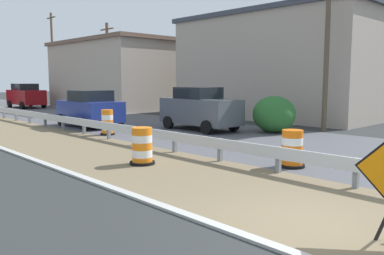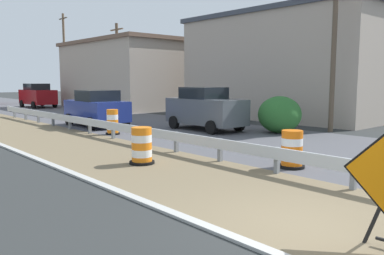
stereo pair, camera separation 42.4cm
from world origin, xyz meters
The scene contains 17 objects.
ground_plane centered at (0.00, 0.00, 0.00)m, with size 160.00×160.00×0.00m, color #2B2D2D.
median_dirt_strip centered at (0.88, 0.00, 0.00)m, with size 4.15×120.00×0.01m, color #706047.
curb_near_edge centered at (-1.30, 0.00, 0.00)m, with size 0.20×120.00×0.11m, color #ADADA8.
guardrail_median centered at (2.72, 0.61, 0.52)m, with size 0.18×47.96×0.71m.
traffic_barrel_nearest centered at (3.65, 2.83, 0.48)m, with size 0.74×0.74×1.06m.
traffic_barrel_close centered at (0.82, 6.08, 0.49)m, with size 0.74×0.74×1.09m.
traffic_barrel_mid centered at (3.42, 12.17, 0.52)m, with size 0.64×0.64×1.14m.
car_trailing_near_lane centered at (7.60, 32.27, 1.07)m, with size 2.16×4.26×2.14m.
car_mid_far_lane centered at (7.70, 10.57, 1.05)m, with size 2.14×4.32×2.11m.
car_trailing_far_lane centered at (4.43, 15.50, 0.96)m, with size 2.26×4.14×1.92m.
roadside_shop_near centered at (16.03, 11.78, 3.38)m, with size 6.58×13.25×6.73m.
roadside_shop_far centered at (14.35, 26.76, 2.94)m, with size 9.12×12.47×5.85m.
utility_pole_near centered at (11.66, 6.05, 3.70)m, with size 0.24×1.80×7.10m.
utility_pole_mid centered at (11.50, 24.96, 3.67)m, with size 0.24×1.80×7.03m.
utility_pole_far centered at (12.49, 37.24, 4.86)m, with size 0.24×1.80×9.40m.
bush_roadside centered at (9.51, 7.45, 0.86)m, with size 2.00×2.00×1.72m, color #286028.
tree_roadside centered at (14.25, 27.35, 4.73)m, with size 4.25×4.25×6.66m.
Camera 1 is at (-6.00, -3.10, 2.46)m, focal length 36.75 mm.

